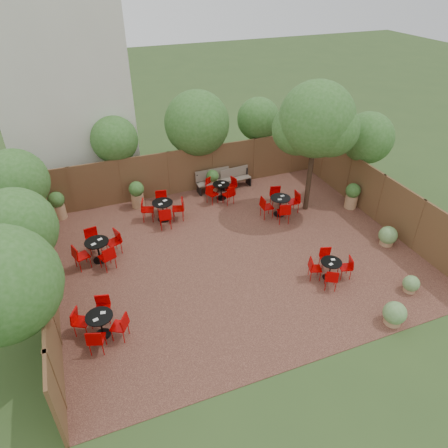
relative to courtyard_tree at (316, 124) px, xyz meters
name	(u,v)px	position (x,y,z in m)	size (l,w,h in m)	color
ground	(236,253)	(-3.86, -1.75, -3.66)	(80.00, 80.00, 0.00)	#354F23
courtyard_paving	(236,253)	(-3.86, -1.75, -3.65)	(12.00, 10.00, 0.02)	#3C2018
fence_back	(192,170)	(-3.86, 3.25, -2.66)	(12.00, 0.08, 2.00)	brown
fence_left	(49,272)	(-9.86, -1.75, -2.66)	(0.08, 10.00, 2.00)	brown
fence_right	(380,198)	(2.14, -1.75, -2.66)	(0.08, 10.00, 2.00)	brown
neighbour_building	(65,93)	(-8.36, 6.25, 0.34)	(5.00, 4.00, 8.00)	beige
overhang_foliage	(151,166)	(-6.10, 0.63, -0.94)	(15.69, 10.83, 2.78)	#2D5B1D
courtyard_tree	(316,124)	(0.00, 0.00, 0.00)	(2.91, 2.84, 5.20)	black
park_bench_left	(213,180)	(-3.00, 2.88, -3.14)	(1.57, 0.52, 0.97)	brown
park_bench_right	(235,177)	(-1.97, 2.88, -3.19)	(1.44, 0.60, 0.87)	brown
bistro_tables	(196,232)	(-4.97, -0.60, -3.20)	(9.09, 7.57, 0.92)	black
planters	(183,194)	(-4.65, 1.99, -3.04)	(11.91, 4.16, 1.15)	#A67953
low_shrubs	(394,273)	(0.29, -4.94, -3.31)	(3.07, 3.82, 0.71)	#A67953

